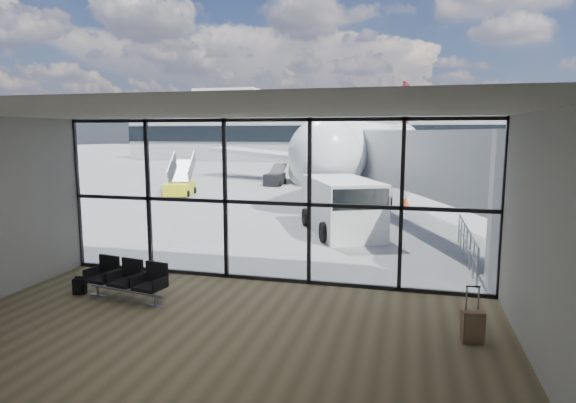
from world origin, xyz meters
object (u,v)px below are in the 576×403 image
at_px(service_van, 342,206).
at_px(mobile_stairs, 180,187).
at_px(airliner, 380,147).
at_px(seating_row, 128,278).
at_px(suitcase, 473,327).
at_px(backpack, 79,286).
at_px(belt_loader, 275,178).

relative_size(service_van, mobile_stairs, 1.61).
height_order(airliner, service_van, airliner).
bearing_deg(seating_row, airliner, 92.62).
bearing_deg(suitcase, mobile_stairs, 121.28).
height_order(suitcase, service_van, service_van).
distance_m(suitcase, mobile_stairs, 25.34).
relative_size(seating_row, backpack, 4.95).
relative_size(seating_row, suitcase, 2.00).
height_order(service_van, belt_loader, service_van).
bearing_deg(mobile_stairs, backpack, -83.11).
relative_size(backpack, service_van, 0.08).
height_order(suitcase, mobile_stairs, mobile_stairs).
distance_m(belt_loader, mobile_stairs, 8.72).
xyz_separation_m(airliner, service_van, (-0.10, -20.91, -1.81)).
bearing_deg(service_van, airliner, 65.62).
bearing_deg(belt_loader, backpack, -87.29).
xyz_separation_m(service_van, mobile_stairs, (-12.26, 9.65, -0.60)).
xyz_separation_m(backpack, mobile_stairs, (-6.86, 18.92, 0.33)).
xyz_separation_m(backpack, belt_loader, (-2.41, 26.42, 0.32)).
height_order(backpack, airliner, airliner).
height_order(belt_loader, mobile_stairs, mobile_stairs).
distance_m(backpack, airliner, 30.79).
bearing_deg(backpack, suitcase, -17.40).
relative_size(seating_row, airliner, 0.06).
bearing_deg(seating_row, service_van, 77.05).
height_order(suitcase, belt_loader, belt_loader).
height_order(backpack, mobile_stairs, mobile_stairs).
distance_m(airliner, belt_loader, 9.08).
bearing_deg(suitcase, airliner, 88.64).
height_order(seating_row, backpack, seating_row).
height_order(backpack, belt_loader, belt_loader).
distance_m(seating_row, mobile_stairs, 20.64).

